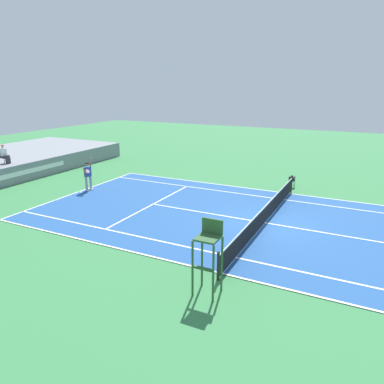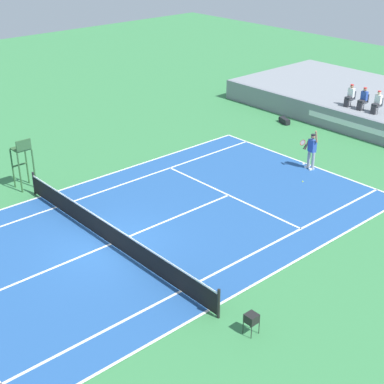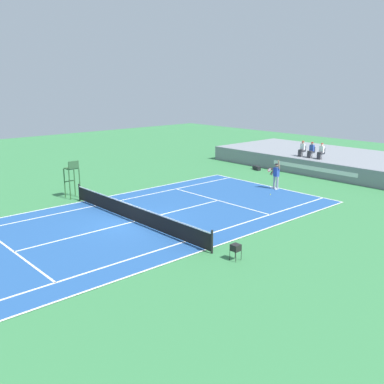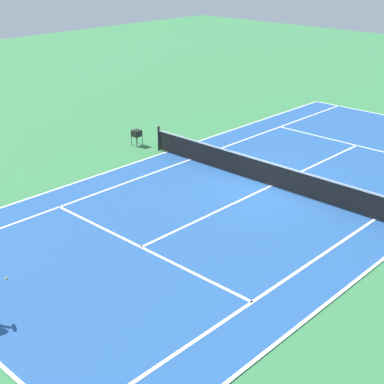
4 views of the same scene
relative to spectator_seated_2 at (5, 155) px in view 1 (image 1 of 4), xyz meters
The scene contains 9 objects.
ground_plane 18.32m from the spectator_seated_2, 89.51° to the right, with size 80.00×80.00×0.00m, color #387F47.
court 18.32m from the spectator_seated_2, 89.51° to the right, with size 11.08×23.88×0.03m.
net 18.28m from the spectator_seated_2, 89.51° to the right, with size 11.98×0.10×1.07m.
barrier_wall 1.71m from the spectator_seated_2, 82.42° to the right, with size 21.55×0.25×1.26m.
spectator_seated_2 is the anchor object (origin of this frame).
tennis_player 6.78m from the spectator_seated_2, 84.02° to the right, with size 0.82×0.61×2.08m.
tennis_ball 8.54m from the spectator_seated_2, 79.85° to the right, with size 0.07×0.07×0.07m, color #D1E533.
umpire_chair 19.39m from the spectator_seated_2, 109.97° to the right, with size 0.77×0.77×2.44m.
ball_hopper 19.47m from the spectator_seated_2, 67.97° to the right, with size 0.36×0.36×0.70m.
Camera 1 is at (-16.19, -4.13, 6.44)m, focal length 33.74 mm.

